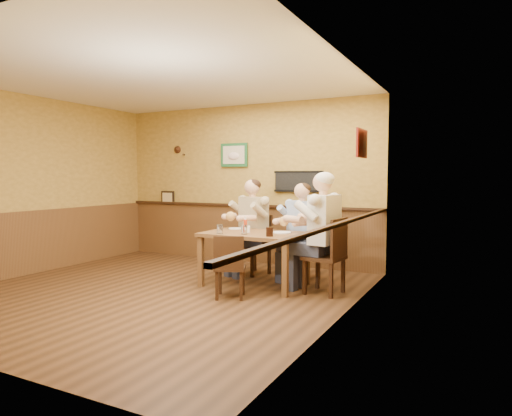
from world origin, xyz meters
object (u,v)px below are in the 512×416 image
(dining_table, at_px, (254,239))
(water_glass_left, at_px, (220,229))
(diner_white_elder, at_px, (324,239))
(chair_near_side, at_px, (230,266))
(diner_tan_shirt, at_px, (253,232))
(hot_sauce_bottle, at_px, (245,225))
(water_glass_mid, at_px, (244,230))
(salt_shaker, at_px, (249,229))
(diner_blue_polo, at_px, (303,236))
(chair_right_end, at_px, (324,256))
(cola_tumbler, at_px, (270,232))
(chair_back_left, at_px, (254,244))
(chair_back_right, at_px, (303,249))
(pepper_shaker, at_px, (248,229))

(dining_table, relative_size, water_glass_left, 10.89)
(diner_white_elder, bearing_deg, chair_near_side, -46.41)
(diner_tan_shirt, xyz_separation_m, hot_sauce_bottle, (0.22, -0.67, 0.18))
(water_glass_mid, bearing_deg, salt_shaker, 99.98)
(hot_sauce_bottle, bearing_deg, chair_near_side, -76.98)
(diner_blue_polo, relative_size, water_glass_left, 10.05)
(dining_table, xyz_separation_m, chair_right_end, (1.02, 0.02, -0.16))
(cola_tumbler, bearing_deg, chair_back_left, 127.62)
(chair_back_right, bearing_deg, water_glass_mid, -103.28)
(water_glass_mid, bearing_deg, dining_table, 81.57)
(diner_blue_polo, relative_size, water_glass_mid, 10.21)
(diner_blue_polo, xyz_separation_m, water_glass_left, (-0.83, -0.99, 0.17))
(dining_table, xyz_separation_m, diner_blue_polo, (0.47, 0.66, -0.01))
(dining_table, xyz_separation_m, hot_sauce_bottle, (-0.14, -0.00, 0.19))
(water_glass_left, bearing_deg, dining_table, 42.32)
(chair_back_left, relative_size, diner_blue_polo, 0.72)
(chair_back_left, bearing_deg, salt_shaker, -45.24)
(chair_back_left, height_order, salt_shaker, chair_back_left)
(diner_white_elder, xyz_separation_m, pepper_shaker, (-1.13, 0.00, 0.08))
(dining_table, bearing_deg, diner_blue_polo, 54.49)
(water_glass_left, xyz_separation_m, hot_sauce_bottle, (0.22, 0.33, 0.04))
(diner_tan_shirt, distance_m, diner_blue_polo, 0.83)
(chair_right_end, bearing_deg, chair_back_right, -132.07)
(chair_back_left, relative_size, pepper_shaker, 10.69)
(chair_near_side, xyz_separation_m, hot_sauce_bottle, (-0.16, 0.71, 0.45))
(salt_shaker, xyz_separation_m, pepper_shaker, (-0.05, 0.07, -0.01))
(chair_near_side, height_order, pepper_shaker, pepper_shaker)
(chair_back_left, xyz_separation_m, chair_back_right, (0.83, -0.01, -0.02))
(diner_white_elder, bearing_deg, chair_right_end, -172.76)
(chair_right_end, height_order, diner_tan_shirt, diner_tan_shirt)
(chair_near_side, xyz_separation_m, salt_shaker, (-0.09, 0.66, 0.40))
(dining_table, relative_size, chair_back_left, 1.49)
(chair_right_end, xyz_separation_m, diner_blue_polo, (-0.55, 0.64, 0.15))
(salt_shaker, relative_size, pepper_shaker, 1.12)
(hot_sauce_bottle, bearing_deg, diner_tan_shirt, 108.17)
(dining_table, height_order, chair_near_side, chair_near_side)
(chair_back_left, height_order, cola_tumbler, chair_back_left)
(diner_white_elder, height_order, water_glass_left, diner_white_elder)
(chair_back_right, bearing_deg, pepper_shaker, -116.59)
(water_glass_left, bearing_deg, cola_tumbler, 4.68)
(diner_blue_polo, distance_m, water_glass_left, 1.31)
(water_glass_mid, bearing_deg, diner_tan_shirt, 109.90)
(diner_blue_polo, height_order, salt_shaker, diner_blue_polo)
(salt_shaker, bearing_deg, water_glass_left, -136.01)
(chair_back_right, distance_m, hot_sauce_bottle, 0.98)
(dining_table, relative_size, pepper_shaker, 15.98)
(salt_shaker, bearing_deg, chair_back_right, 52.61)
(water_glass_left, distance_m, hot_sauce_bottle, 0.40)
(diner_tan_shirt, relative_size, water_glass_left, 10.40)
(chair_near_side, bearing_deg, diner_white_elder, -167.30)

